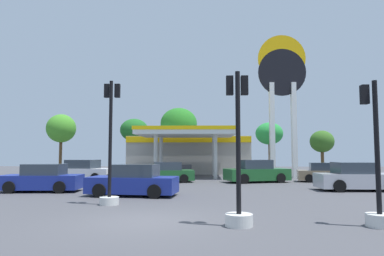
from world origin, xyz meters
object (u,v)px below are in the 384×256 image
(tree_0, at_px, (61,129))
(car_6, at_px, (256,172))
(traffic_signal_2, at_px, (110,162))
(car_5, at_px, (166,173))
(tree_1, at_px, (134,130))
(tree_3, at_px, (269,134))
(tree_4, at_px, (322,142))
(station_pole_sign, at_px, (282,86))
(car_0, at_px, (42,179))
(car_3, at_px, (133,181))
(traffic_signal_1, at_px, (377,189))
(car_2, at_px, (357,178))
(car_4, at_px, (325,173))
(tree_2, at_px, (179,124))
(traffic_signal_0, at_px, (238,177))
(car_1, at_px, (84,171))

(tree_0, bearing_deg, car_6, -35.40)
(tree_0, bearing_deg, traffic_signal_2, -63.38)
(car_5, distance_m, tree_1, 18.82)
(tree_3, distance_m, tree_4, 7.20)
(station_pole_sign, bearing_deg, tree_3, 85.51)
(car_0, xyz_separation_m, tree_3, (16.51, 21.33, 3.69))
(car_3, distance_m, traffic_signal_1, 10.88)
(station_pole_sign, distance_m, car_5, 12.87)
(car_0, relative_size, car_2, 0.97)
(car_6, bearing_deg, car_3, -131.70)
(station_pole_sign, relative_size, car_6, 2.54)
(car_2, bearing_deg, tree_3, 92.72)
(car_3, height_order, traffic_signal_1, traffic_signal_1)
(car_4, xyz_separation_m, tree_2, (-11.79, 14.57, 4.95))
(station_pole_sign, distance_m, traffic_signal_0, 21.39)
(tree_1, height_order, tree_3, tree_1)
(car_5, xyz_separation_m, tree_2, (-0.12, 15.13, 4.92))
(traffic_signal_2, height_order, tree_3, tree_3)
(car_0, relative_size, traffic_signal_1, 1.02)
(station_pole_sign, height_order, tree_1, station_pole_sign)
(traffic_signal_2, relative_size, tree_0, 0.76)
(tree_2, height_order, tree_4, tree_2)
(car_2, bearing_deg, traffic_signal_1, -110.87)
(car_4, bearing_deg, tree_4, 71.52)
(car_6, distance_m, tree_4, 20.26)
(car_3, distance_m, car_4, 15.08)
(car_5, height_order, traffic_signal_0, traffic_signal_0)
(traffic_signal_1, bearing_deg, car_6, 94.20)
(car_2, bearing_deg, station_pole_sign, 100.25)
(car_4, relative_size, tree_2, 0.56)
(station_pole_sign, relative_size, tree_2, 1.67)
(car_4, bearing_deg, car_3, -145.17)
(traffic_signal_1, bearing_deg, traffic_signal_2, 155.73)
(car_6, bearing_deg, tree_1, 125.88)
(station_pole_sign, xyz_separation_m, tree_2, (-9.72, 10.57, -2.32))
(tree_0, bearing_deg, traffic_signal_0, -59.18)
(car_6, bearing_deg, car_5, -178.64)
(car_5, distance_m, traffic_signal_0, 15.43)
(car_1, relative_size, car_4, 1.14)
(car_0, relative_size, car_3, 0.95)
(tree_0, bearing_deg, traffic_signal_1, -53.86)
(car_6, height_order, traffic_signal_2, traffic_signal_2)
(traffic_signal_2, height_order, tree_2, tree_2)
(station_pole_sign, xyz_separation_m, traffic_signal_0, (-5.86, -19.52, -6.52))
(car_0, height_order, car_1, car_1)
(car_6, bearing_deg, traffic_signal_1, -85.80)
(tree_3, bearing_deg, tree_0, -179.58)
(station_pole_sign, relative_size, car_1, 2.60)
(car_4, bearing_deg, traffic_signal_2, -137.89)
(car_2, bearing_deg, car_4, 87.24)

